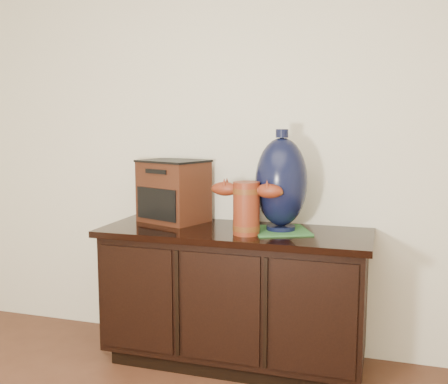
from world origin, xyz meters
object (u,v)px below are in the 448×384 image
(tv_radio, at_px, (174,191))
(lamp_base, at_px, (281,182))
(terracotta_vessel, at_px, (246,205))
(sideboard, at_px, (234,295))
(spray_can, at_px, (252,207))

(tv_radio, height_order, lamp_base, lamp_base)
(terracotta_vessel, bearing_deg, sideboard, 136.39)
(tv_radio, bearing_deg, spray_can, 33.25)
(lamp_base, xyz_separation_m, spray_can, (-0.21, 0.19, -0.17))
(sideboard, height_order, spray_can, spray_can)
(sideboard, height_order, terracotta_vessel, terracotta_vessel)
(terracotta_vessel, relative_size, spray_can, 2.03)
(sideboard, distance_m, tv_radio, 0.69)
(sideboard, height_order, lamp_base, lamp_base)
(terracotta_vessel, height_order, lamp_base, lamp_base)
(sideboard, xyz_separation_m, lamp_base, (0.25, 0.04, 0.63))
(terracotta_vessel, height_order, tv_radio, tv_radio)
(sideboard, xyz_separation_m, terracotta_vessel, (0.09, -0.10, 0.52))
(sideboard, xyz_separation_m, spray_can, (0.04, 0.23, 0.46))
(sideboard, relative_size, lamp_base, 2.74)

